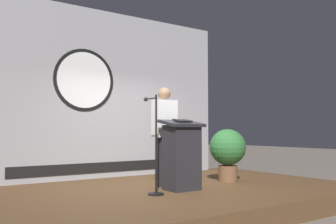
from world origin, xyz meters
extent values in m
plane|color=#6B6056|center=(0.00, 0.00, 0.00)|extent=(40.00, 40.00, 0.00)
cube|color=brown|center=(0.00, 0.00, 0.15)|extent=(6.40, 4.00, 0.30)
cube|color=#9E9EA3|center=(0.00, 1.85, 2.03)|extent=(4.91, 0.10, 3.46)
cylinder|color=black|center=(-0.77, 1.80, 2.27)|extent=(1.26, 0.02, 1.26)
cylinder|color=white|center=(-0.77, 1.79, 2.27)|extent=(1.12, 0.02, 1.12)
cube|color=black|center=(0.00, 1.79, 0.52)|extent=(4.42, 0.02, 0.20)
cube|color=#26262B|center=(0.09, -0.31, 0.83)|extent=(0.52, 0.40, 1.06)
cube|color=#26262B|center=(0.09, -0.31, 1.39)|extent=(0.64, 0.50, 0.13)
cube|color=black|center=(0.09, -0.33, 1.43)|extent=(0.28, 0.20, 0.06)
cylinder|color=black|center=(0.07, 0.17, 0.72)|extent=(0.26, 0.26, 0.85)
cube|color=white|center=(0.07, 0.17, 1.47)|extent=(0.40, 0.24, 0.65)
sphere|color=#997051|center=(0.07, 0.17, 1.91)|extent=(0.22, 0.22, 0.22)
cylinder|color=black|center=(-0.51, -0.46, 0.31)|extent=(0.24, 0.24, 0.02)
cylinder|color=black|center=(-0.51, -0.46, 1.06)|extent=(0.03, 0.03, 1.51)
cylinder|color=black|center=(-0.51, -0.31, 1.76)|extent=(0.02, 0.31, 0.02)
sphere|color=#262626|center=(-0.51, -0.16, 1.76)|extent=(0.07, 0.07, 0.07)
cylinder|color=brown|center=(1.41, 0.00, 0.45)|extent=(0.36, 0.36, 0.30)
sphere|color=#2D6B33|center=(1.41, 0.00, 0.95)|extent=(0.69, 0.69, 0.69)
camera|label=1|loc=(-3.51, -5.20, 1.27)|focal=39.50mm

